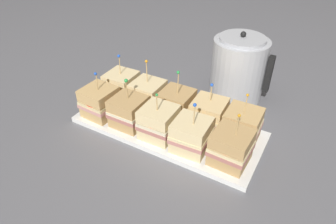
% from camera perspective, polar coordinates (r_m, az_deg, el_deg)
% --- Properties ---
extents(ground_plane, '(6.00, 6.00, 0.00)m').
position_cam_1_polar(ground_plane, '(1.01, 0.00, -3.31)').
color(ground_plane, slate).
extents(serving_platter, '(0.62, 0.26, 0.02)m').
position_cam_1_polar(serving_platter, '(1.00, 0.00, -2.91)').
color(serving_platter, white).
rests_on(serving_platter, ground_plane).
extents(sandwich_front_far_left, '(0.11, 0.11, 0.16)m').
position_cam_1_polar(sandwich_front_far_left, '(1.04, -12.88, 1.90)').
color(sandwich_front_far_left, tan).
rests_on(sandwich_front_far_left, serving_platter).
extents(sandwich_front_left, '(0.11, 0.11, 0.17)m').
position_cam_1_polar(sandwich_front_left, '(0.98, -7.47, 0.13)').
color(sandwich_front_left, tan).
rests_on(sandwich_front_left, serving_platter).
extents(sandwich_front_center, '(0.11, 0.11, 0.16)m').
position_cam_1_polar(sandwich_front_center, '(0.93, -1.86, -1.93)').
color(sandwich_front_center, beige).
rests_on(sandwich_front_center, serving_platter).
extents(sandwich_front_right, '(0.11, 0.11, 0.17)m').
position_cam_1_polar(sandwich_front_right, '(0.88, 4.47, -4.39)').
color(sandwich_front_right, beige).
rests_on(sandwich_front_right, serving_platter).
extents(sandwich_front_far_right, '(0.11, 0.11, 0.17)m').
position_cam_1_polar(sandwich_front_far_right, '(0.86, 11.90, -6.62)').
color(sandwich_front_far_right, tan).
rests_on(sandwich_front_far_right, serving_platter).
extents(sandwich_back_far_left, '(0.11, 0.11, 0.17)m').
position_cam_1_polar(sandwich_back_far_left, '(1.12, -8.79, 4.91)').
color(sandwich_back_far_left, beige).
rests_on(sandwich_back_far_left, serving_platter).
extents(sandwich_back_left, '(0.11, 0.11, 0.18)m').
position_cam_1_polar(sandwich_back_left, '(1.05, -3.84, 3.20)').
color(sandwich_back_left, beige).
rests_on(sandwich_back_left, serving_platter).
extents(sandwich_back_center, '(0.11, 0.11, 0.18)m').
position_cam_1_polar(sandwich_back_center, '(1.01, 1.68, 1.45)').
color(sandwich_back_center, tan).
rests_on(sandwich_back_center, serving_platter).
extents(sandwich_back_right, '(0.11, 0.11, 0.16)m').
position_cam_1_polar(sandwich_back_right, '(0.97, 7.76, -0.42)').
color(sandwich_back_right, '#DBB77A').
rests_on(sandwich_back_right, serving_platter).
extents(sandwich_back_far_right, '(0.11, 0.11, 0.17)m').
position_cam_1_polar(sandwich_back_far_right, '(0.94, 13.93, -2.52)').
color(sandwich_back_far_right, tan).
rests_on(sandwich_back_far_right, serving_platter).
extents(kettle_steel, '(0.22, 0.20, 0.26)m').
position_cam_1_polar(kettle_steel, '(1.14, 13.24, 8.05)').
color(kettle_steel, '#B7BABF').
rests_on(kettle_steel, ground_plane).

